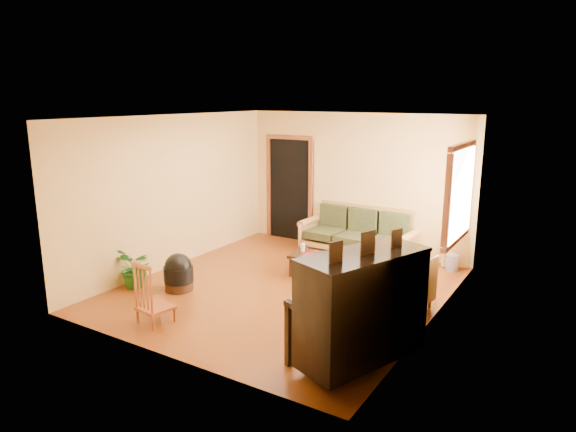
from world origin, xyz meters
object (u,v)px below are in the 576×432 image
Objects in this scene: piano at (362,310)px; coffee_table at (321,266)px; red_chair at (155,292)px; sofa at (356,232)px; ceramic_crock at (452,262)px; footstool at (179,277)px; potted_plant at (135,268)px; armchair at (404,282)px.

coffee_table is at bearing 147.47° from piano.
coffee_table is at bearing 77.08° from red_chair.
sofa is 1.77m from ceramic_crock.
coffee_table is 0.68× the size of piano.
sofa reaches higher than footstool.
potted_plant reaches higher than footstool.
piano reaches higher than armchair.
piano is 3.78m from ceramic_crock.
armchair is at bearing 19.47° from footstool.
coffee_table is 2.94m from potted_plant.
armchair is 4.04m from potted_plant.
armchair is at bearing 20.31° from potted_plant.
piano reaches higher than red_chair.
piano reaches higher than footstool.
armchair is 1.76m from piano.
piano reaches higher than ceramic_crock.
piano is 5.43× the size of ceramic_crock.
armchair reaches higher than ceramic_crock.
piano is at bearing -62.41° from sofa.
coffee_table is 1.69m from armchair.
ceramic_crock is (3.31, 3.13, -0.08)m from footstool.
ceramic_crock is (1.74, 0.11, -0.31)m from sofa.
coffee_table is 1.18× the size of red_chair.
sofa reaches higher than red_chair.
footstool is at bearing 24.44° from potted_plant.
armchair is 3.35m from footstool.
armchair is 1.22× the size of potted_plant.
sofa is at bearing -176.34° from ceramic_crock.
armchair is at bearing -47.76° from sofa.
ceramic_crock is at bearing 6.07° from sofa.
piano is (0.12, -1.73, 0.26)m from armchair.
potted_plant reaches higher than coffee_table.
armchair is at bearing 47.14° from red_chair.
coffee_table is (-0.00, -1.35, -0.27)m from sofa.
coffee_table is 2.29m from footstool.
red_chair reaches higher than ceramic_crock.
footstool is at bearing -170.02° from piano.
piano is at bearing -4.86° from potted_plant.
piano is 1.75× the size of red_chair.
red_chair is at bearing -101.70° from sofa.
sofa is 3.29× the size of potted_plant.
potted_plant is at bearing -139.11° from ceramic_crock.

